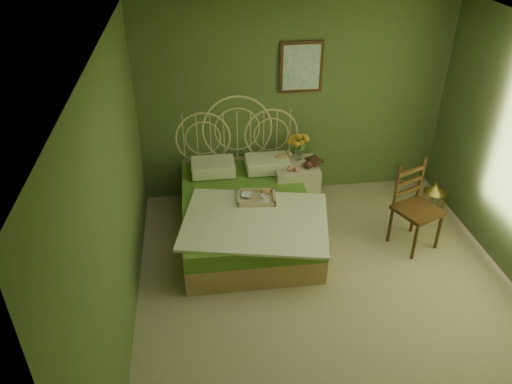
{
  "coord_description": "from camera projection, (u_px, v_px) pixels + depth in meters",
  "views": [
    {
      "loc": [
        -1.27,
        -3.68,
        3.67
      ],
      "look_at": [
        -0.66,
        1.0,
        0.75
      ],
      "focal_mm": 35.0,
      "sensor_mm": 36.0,
      "label": 1
    }
  ],
  "objects": [
    {
      "name": "wall_left",
      "position": [
        116.0,
        209.0,
        4.27
      ],
      "size": [
        0.0,
        4.5,
        4.5
      ],
      "primitive_type": "plane",
      "rotation": [
        1.57,
        0.0,
        1.57
      ],
      "color": "#4F6635",
      "rests_on": "floor"
    },
    {
      "name": "floor",
      "position": [
        331.0,
        299.0,
        5.17
      ],
      "size": [
        4.5,
        4.5,
        0.0
      ],
      "primitive_type": "plane",
      "color": "tan",
      "rests_on": "ground"
    },
    {
      "name": "coffee_cup",
      "position": [
        264.0,
        198.0,
        5.77
      ],
      "size": [
        0.09,
        0.09,
        0.08
      ],
      "primitive_type": "imported",
      "rotation": [
        0.0,
        0.0,
        0.12
      ],
      "color": "white",
      "rests_on": "bed"
    },
    {
      "name": "wall_back",
      "position": [
        294.0,
        101.0,
        6.39
      ],
      "size": [
        4.0,
        0.0,
        4.0
      ],
      "primitive_type": "plane",
      "rotation": [
        1.57,
        0.0,
        0.0
      ],
      "color": "#4F6635",
      "rests_on": "floor"
    },
    {
      "name": "birdcage",
      "position": [
        433.0,
        199.0,
        6.43
      ],
      "size": [
        0.28,
        0.28,
        0.43
      ],
      "rotation": [
        0.0,
        0.0,
        0.06
      ],
      "color": "gold",
      "rests_on": "floor"
    },
    {
      "name": "book_upper",
      "position": [
        309.0,
        161.0,
        6.41
      ],
      "size": [
        0.26,
        0.27,
        0.02
      ],
      "primitive_type": "imported",
      "rotation": [
        0.0,
        0.0,
        -0.69
      ],
      "color": "#472819",
      "rests_on": "nightstand"
    },
    {
      "name": "bed",
      "position": [
        246.0,
        211.0,
        6.02
      ],
      "size": [
        1.79,
        2.26,
        1.4
      ],
      "color": "tan",
      "rests_on": "floor"
    },
    {
      "name": "nightstand",
      "position": [
        295.0,
        180.0,
        6.53
      ],
      "size": [
        0.56,
        0.56,
        1.04
      ],
      "color": "beige",
      "rests_on": "floor"
    },
    {
      "name": "chair",
      "position": [
        416.0,
        200.0,
        5.74
      ],
      "size": [
        0.6,
        0.6,
        1.02
      ],
      "rotation": [
        0.0,
        0.0,
        0.42
      ],
      "color": "#331E0D",
      "rests_on": "floor"
    },
    {
      "name": "ceiling",
      "position": [
        359.0,
        49.0,
        3.81
      ],
      "size": [
        4.5,
        4.5,
        0.0
      ],
      "primitive_type": "plane",
      "rotation": [
        3.14,
        0.0,
        0.0
      ],
      "color": "silver",
      "rests_on": "wall_back"
    },
    {
      "name": "wall_art",
      "position": [
        301.0,
        67.0,
        6.13
      ],
      "size": [
        0.54,
        0.04,
        0.64
      ],
      "color": "#331E0D",
      "rests_on": "wall_back"
    },
    {
      "name": "book_lower",
      "position": [
        309.0,
        162.0,
        6.42
      ],
      "size": [
        0.24,
        0.27,
        0.02
      ],
      "primitive_type": "imported",
      "rotation": [
        0.0,
        0.0,
        0.41
      ],
      "color": "#381E0F",
      "rests_on": "nightstand"
    },
    {
      "name": "cereal_bowl",
      "position": [
        247.0,
        195.0,
        5.85
      ],
      "size": [
        0.18,
        0.18,
        0.03
      ],
      "primitive_type": "imported",
      "rotation": [
        0.0,
        0.0,
        -0.33
      ],
      "color": "white",
      "rests_on": "bed"
    }
  ]
}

